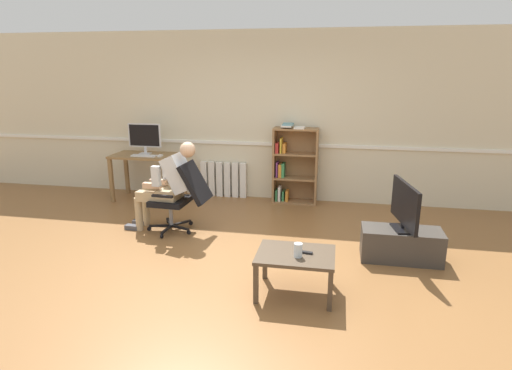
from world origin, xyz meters
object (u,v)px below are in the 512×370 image
computer_desk (147,162)px  spare_remote (305,252)px  radiator (224,179)px  drinking_glass (298,250)px  office_chair (181,194)px  tv_screen (405,206)px  computer_mouse (160,156)px  tv_stand (401,245)px  imac_monitor (145,136)px  keyboard (144,156)px  person_seated (168,184)px  bookshelf (292,166)px  coffee_table (296,259)px

computer_desk → spare_remote: computer_desk is taller
radiator → spare_remote: size_ratio=5.24×
drinking_glass → spare_remote: (0.06, 0.09, -0.06)m
office_chair → tv_screen: 2.77m
drinking_glass → computer_mouse: bearing=133.5°
tv_stand → imac_monitor: bearing=156.0°
computer_mouse → office_chair: (0.78, -1.16, -0.25)m
keyboard → drinking_glass: (2.71, -2.56, -0.28)m
person_seated → spare_remote: bearing=57.9°
keyboard → tv_stand: bearing=-21.6°
bookshelf → imac_monitor: bearing=-174.8°
drinking_glass → tv_stand: bearing=44.6°
tv_stand → spare_remote: bearing=-136.5°
coffee_table → tv_stand: bearing=41.8°
keyboard → drinking_glass: bearing=-43.3°
spare_remote → drinking_glass: bearing=-22.5°
radiator → office_chair: office_chair is taller
imac_monitor → spare_remote: 3.96m
tv_screen → spare_remote: (-1.02, -0.97, -0.22)m
imac_monitor → person_seated: size_ratio=0.46×
person_seated → tv_screen: person_seated is taller
computer_desk → office_chair: 1.67m
computer_mouse → tv_screen: (3.52, -1.52, -0.13)m
tv_screen → drinking_glass: (-1.08, -1.06, -0.16)m
office_chair → coffee_table: office_chair is taller
tv_screen → spare_remote: 1.42m
computer_mouse → office_chair: size_ratio=0.11×
keyboard → tv_stand: (3.79, -1.50, -0.58)m
imac_monitor → tv_stand: (3.86, -1.72, -0.86)m
bookshelf → tv_screen: bearing=-53.0°
computer_mouse → imac_monitor: bearing=149.6°
bookshelf → spare_remote: bookshelf is taller
computer_desk → radiator: bearing=18.3°
keyboard → spare_remote: size_ratio=2.69×
keyboard → coffee_table: bearing=-42.8°
radiator → office_chair: size_ratio=0.83×
tv_stand → bookshelf: bearing=126.9°
bookshelf → office_chair: size_ratio=1.36×
office_chair → drinking_glass: 2.19m
person_seated → tv_stand: person_seated is taller
office_chair → drinking_glass: office_chair is taller
imac_monitor → coffee_table: bearing=-44.4°
computer_mouse → office_chair: 1.42m
coffee_table → drinking_glass: bearing=-69.7°
bookshelf → tv_screen: (1.46, -1.94, 0.04)m
computer_mouse → tv_stand: 3.88m
imac_monitor → keyboard: size_ratio=1.38×
radiator → tv_screen: size_ratio=0.97×
bookshelf → coffee_table: (0.35, -2.92, -0.24)m
imac_monitor → spare_remote: bearing=-43.4°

